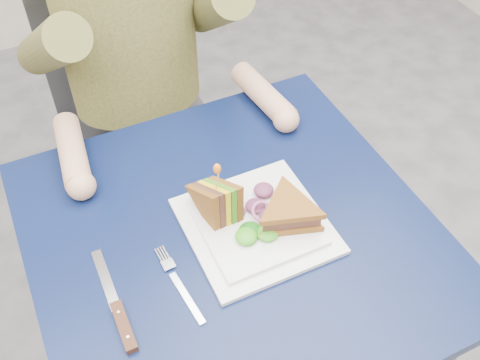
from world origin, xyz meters
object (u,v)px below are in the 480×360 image
table (233,256)px  sandwich_upright (219,203)px  knife (120,317)px  chair (132,98)px  plate (256,224)px  fork (180,286)px  sandwich_flat (289,212)px

table → sandwich_upright: (-0.01, 0.04, 0.13)m
table → knife: 0.28m
chair → knife: 0.85m
plate → fork: size_ratio=1.45×
sandwich_flat → sandwich_upright: bearing=147.9°
sandwich_flat → plate: bearing=155.6°
plate → sandwich_flat: (0.05, -0.02, 0.04)m
sandwich_flat → knife: size_ratio=0.81×
table → sandwich_flat: bearing=-18.2°
plate → sandwich_flat: 0.07m
table → chair: 0.71m
table → sandwich_flat: 0.16m
chair → sandwich_flat: size_ratio=5.19×
sandwich_flat → sandwich_upright: 0.13m
chair → sandwich_flat: 0.78m
table → fork: 0.17m
plate → sandwich_flat: bearing=-24.4°
table → plate: size_ratio=2.88×
table → fork: fork is taller
sandwich_flat → table: bearing=161.8°
table → chair: bearing=90.0°
sandwich_upright → sandwich_flat: bearing=-32.1°
chair → sandwich_flat: bearing=-82.3°
sandwich_upright → fork: size_ratio=0.76×
table → fork: (-0.13, -0.07, 0.08)m
table → chair: size_ratio=0.81×
sandwich_flat → fork: 0.24m
sandwich_upright → fork: bearing=-139.3°
fork → knife: knife is taller
sandwich_upright → knife: 0.27m
chair → sandwich_upright: bearing=-91.0°
knife → sandwich_upright: bearing=27.2°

